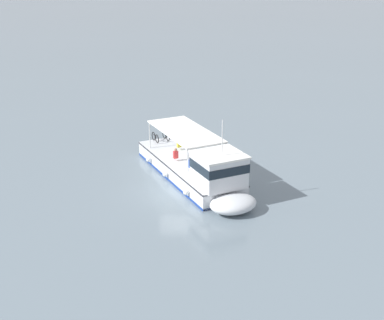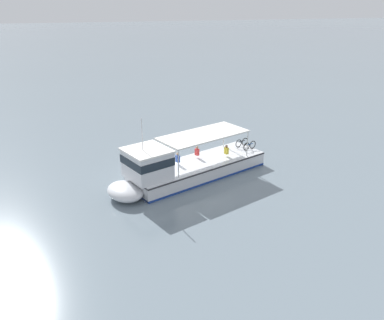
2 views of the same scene
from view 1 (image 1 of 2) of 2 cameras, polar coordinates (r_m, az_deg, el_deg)
The scene contains 2 objects.
ground_plane at distance 33.77m, azimuth -1.51°, elevation -3.42°, with size 400.00×400.00×0.00m, color slate.
ferry_main at distance 34.33m, azimuth 0.74°, elevation -1.15°, with size 7.63×12.94×5.32m.
Camera 1 is at (1.24, 30.72, 13.96)m, focal length 48.34 mm.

